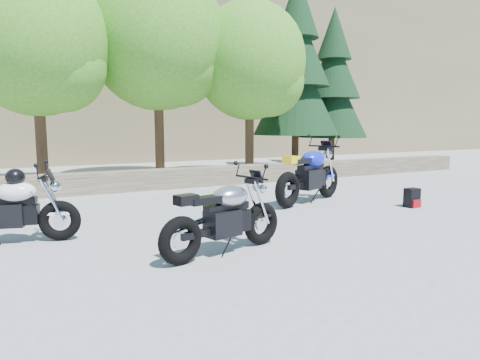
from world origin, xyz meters
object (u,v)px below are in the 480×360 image
object	(u,v)px
silver_bike	(225,218)
backpack	(412,198)
white_bike	(8,207)
blue_bike	(310,175)

from	to	relation	value
silver_bike	backpack	xyz separation A→B (m)	(4.68, 1.11, -0.29)
white_bike	blue_bike	world-z (taller)	blue_bike
white_bike	silver_bike	bearing A→B (deg)	-21.39
silver_bike	white_bike	size ratio (longest dim) A/B	1.01
silver_bike	backpack	distance (m)	4.82
silver_bike	backpack	world-z (taller)	silver_bike
silver_bike	blue_bike	world-z (taller)	blue_bike
white_bike	blue_bike	xyz separation A→B (m)	(5.64, 0.68, 0.07)
silver_bike	blue_bike	size ratio (longest dim) A/B	0.84
white_bike	backpack	bearing A→B (deg)	9.09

